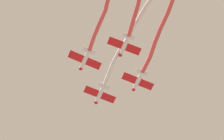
{
  "coord_description": "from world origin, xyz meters",
  "views": [
    {
      "loc": [
        -33.64,
        -0.31,
        5.23
      ],
      "look_at": [
        -0.91,
        -0.39,
        82.43
      ],
      "focal_mm": 63.36,
      "sensor_mm": 36.0,
      "label": 1
    }
  ],
  "objects": [
    {
      "name": "airplane_slot",
      "position": [
        -6.44,
        -2.93,
        82.32
      ],
      "size": [
        5.57,
        7.22,
        1.8
      ],
      "rotation": [
        0.0,
        0.0,
        0.37
      ],
      "color": "white"
    },
    {
      "name": "airplane_lead",
      "position": [
        4.85,
        2.24,
        82.52
      ],
      "size": [
        5.55,
        7.18,
        1.8
      ],
      "rotation": [
        0.0,
        0.0,
        0.41
      ],
      "color": "white"
    },
    {
      "name": "smoke_trail_lead",
      "position": [
        -9.53,
        -4.72,
        83.21
      ],
      "size": [
        24.31,
        13.61,
        2.35
      ],
      "color": "white"
    },
    {
      "name": "airplane_right_wing",
      "position": [
        1.78,
        -5.99,
        82.82
      ],
      "size": [
        5.55,
        7.17,
        1.8
      ],
      "rotation": [
        0.0,
        0.0,
        0.41
      ],
      "color": "white"
    },
    {
      "name": "airplane_left_wing",
      "position": [
        -3.38,
        5.3,
        82.12
      ],
      "size": [
        5.55,
        7.15,
        1.8
      ],
      "rotation": [
        0.0,
        0.0,
        0.43
      ],
      "color": "white"
    },
    {
      "name": "smoke_trail_right_wing",
      "position": [
        -11.3,
        -11.03,
        83.91
      ],
      "size": [
        22.49,
        8.35,
        3.31
      ],
      "color": "#DB4C4C"
    }
  ]
}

